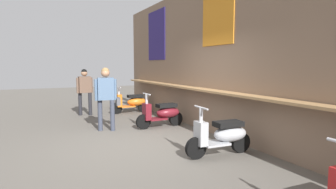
{
  "coord_description": "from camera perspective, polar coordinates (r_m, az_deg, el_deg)",
  "views": [
    {
      "loc": [
        5.58,
        -2.16,
        1.72
      ],
      "look_at": [
        -1.71,
        1.42,
        0.86
      ],
      "focal_mm": 29.78,
      "sensor_mm": 36.0,
      "label": 1
    }
  ],
  "objects": [
    {
      "name": "scooter_orange",
      "position": [
        10.16,
        -7.34,
        -1.56
      ],
      "size": [
        0.46,
        1.4,
        0.97
      ],
      "rotation": [
        0.0,
        0.0,
        -1.61
      ],
      "color": "orange",
      "rests_on": "ground_plane"
    },
    {
      "name": "market_stall_facade",
      "position": [
        6.97,
        10.75,
        7.68
      ],
      "size": [
        12.14,
        0.61,
        3.87
      ],
      "color": "#7F6651",
      "rests_on": "ground_plane"
    },
    {
      "name": "shopper_with_handbag",
      "position": [
        7.43,
        -12.5,
        0.39
      ],
      "size": [
        0.29,
        0.66,
        1.66
      ],
      "rotation": [
        0.0,
        0.0,
        3.01
      ],
      "color": "#383D4C",
      "rests_on": "ground_plane"
    },
    {
      "name": "ground_plane",
      "position": [
        6.23,
        -4.91,
        -10.04
      ],
      "size": [
        33.99,
        33.99,
        0.0
      ],
      "primitive_type": "plane",
      "color": "#605B54"
    },
    {
      "name": "scooter_maroon",
      "position": [
        7.76,
        -1.1,
        -3.86
      ],
      "size": [
        0.46,
        1.4,
        0.97
      ],
      "rotation": [
        0.0,
        0.0,
        -1.54
      ],
      "color": "maroon",
      "rests_on": "ground_plane"
    },
    {
      "name": "scooter_silver",
      "position": [
        5.48,
        11.15,
        -8.16
      ],
      "size": [
        0.48,
        1.4,
        0.97
      ],
      "rotation": [
        0.0,
        0.0,
        -1.63
      ],
      "color": "#B2B5BA",
      "rests_on": "ground_plane"
    },
    {
      "name": "shopper_browsing",
      "position": [
        9.93,
        -16.69,
        1.43
      ],
      "size": [
        0.26,
        0.55,
        1.59
      ],
      "rotation": [
        0.0,
        0.0,
        3.23
      ],
      "color": "#232328",
      "rests_on": "ground_plane"
    }
  ]
}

